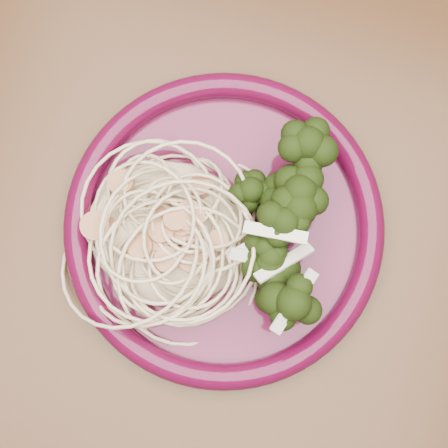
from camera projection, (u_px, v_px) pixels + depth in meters
dining_table at (263, 188)px, 0.59m from camera, size 1.20×0.80×0.75m
dinner_plate at (224, 226)px, 0.48m from camera, size 0.32×0.32×0.02m
spaghetti_pile at (168, 230)px, 0.47m from camera, size 0.16×0.15×0.03m
scallop_cluster at (164, 222)px, 0.43m from camera, size 0.15×0.15×0.04m
broccoli_pile at (294, 215)px, 0.46m from camera, size 0.14×0.17×0.05m
onion_garnish at (299, 207)px, 0.43m from camera, size 0.09×0.11×0.05m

